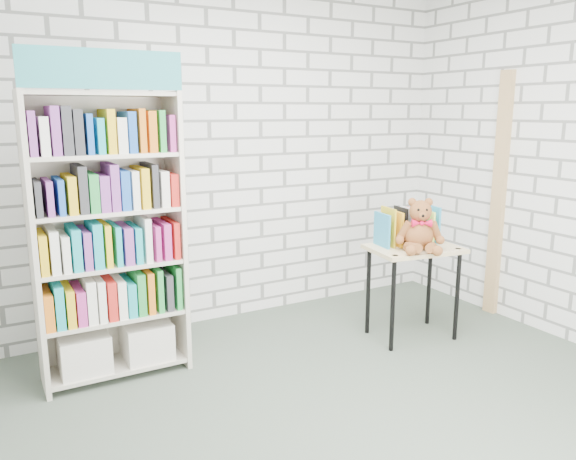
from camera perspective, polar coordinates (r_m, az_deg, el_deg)
ground at (r=3.39m, az=6.04°, el=-19.54°), size 4.50×4.50×0.00m
room_shell at (r=2.89m, az=6.84°, el=12.19°), size 4.52×4.02×2.81m
bookshelf at (r=3.85m, az=-17.78°, el=-0.56°), size 0.95×0.37×2.13m
display_table at (r=4.49m, az=12.65°, el=-2.96°), size 0.74×0.56×0.74m
table_books at (r=4.52m, az=12.01°, el=0.39°), size 0.50×0.27×0.28m
teddy_bear at (r=4.32m, az=13.27°, el=0.02°), size 0.38×0.36×0.40m
door_trim at (r=5.17m, az=20.60°, el=3.25°), size 0.05×0.12×2.10m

